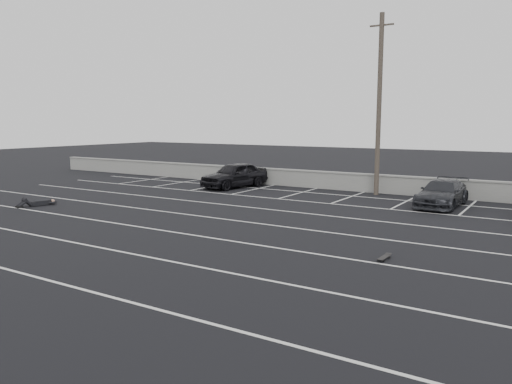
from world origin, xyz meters
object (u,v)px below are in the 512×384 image
Objects in this scene: car_left at (235,175)px; person at (42,200)px; utility_pole at (379,105)px; car_right at (442,193)px; skateboard at (384,258)px.

person is at bearing -100.30° from car_left.
utility_pole is 3.90× the size of person.
car_left reaches higher than car_right.
utility_pole is 13.66× the size of skateboard.
person is at bearing -146.67° from car_right.
utility_pole reaches higher than car_left.
car_right is 10.66m from skateboard.
skateboard is (0.58, -10.63, -0.57)m from car_right.
car_left is 11.24m from person.
utility_pole is at bearing 22.88° from car_left.
person reaches higher than skateboard.
car_right is at bearing -27.99° from utility_pole.
car_right is 6.19m from utility_pole.
car_right is 19.36m from person.
skateboard is (12.95, -11.08, -0.71)m from car_left.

